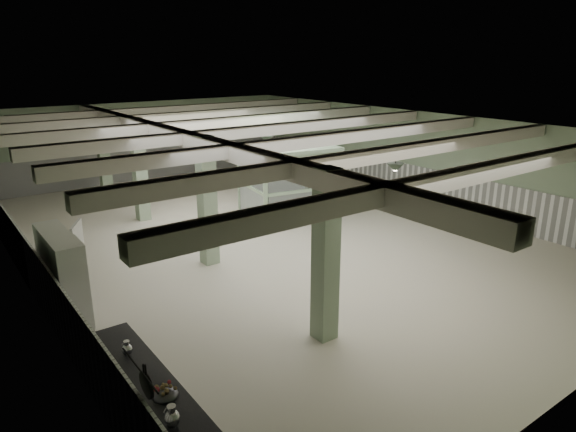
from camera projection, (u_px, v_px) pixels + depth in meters
floor at (264, 235)px, 16.75m from camera, size 20.00×20.00×0.00m
ceiling at (262, 124)px, 15.67m from camera, size 14.00×20.00×0.02m
wall_back at (144, 141)px, 23.89m from camera, size 14.00×0.02×3.60m
wall_left at (19, 223)px, 12.25m from camera, size 0.02×20.00×3.60m
wall_right at (411, 157)px, 20.17m from camera, size 0.02×20.00×3.60m
wainscot_left at (27, 263)px, 12.58m from camera, size 0.05×19.90×1.50m
wainscot_right at (409, 183)px, 20.47m from camera, size 0.05×19.90×1.50m
wainscot_back at (146, 163)px, 24.19m from camera, size 13.90×0.05×1.50m
girder at (188, 139)px, 14.32m from camera, size 0.45×19.90×0.40m
beam_a at (476, 174)px, 9.97m from camera, size 13.90×0.35×0.32m
beam_b at (381, 155)px, 11.89m from camera, size 13.90×0.35×0.32m
beam_c at (313, 141)px, 13.81m from camera, size 13.90×0.35×0.32m
beam_d at (262, 130)px, 15.73m from camera, size 13.90×0.35×0.32m
beam_e at (222, 122)px, 17.65m from camera, size 13.90×0.35×0.32m
beam_f at (190, 116)px, 19.57m from camera, size 13.90×0.35×0.32m
beam_g at (163, 110)px, 21.49m from camera, size 13.90×0.35×0.32m
column_a at (326, 256)px, 10.19m from camera, size 0.42×0.42×3.60m
column_b at (207, 201)px, 14.03m from camera, size 0.42×0.42×3.60m
column_c at (140, 170)px, 17.87m from camera, size 0.42×0.42×3.60m
column_d at (103, 153)px, 20.94m from camera, size 0.42×0.42×3.60m
hook_rail at (139, 369)px, 6.44m from camera, size 0.02×1.20×0.02m
pendant_front at (395, 168)px, 12.28m from camera, size 0.44×0.44×0.22m
pendant_mid at (267, 139)px, 16.51m from camera, size 0.44×0.44×0.22m
pendant_back at (196, 123)px, 20.35m from camera, size 0.44×0.44×0.22m
prep_counter at (158, 423)px, 7.54m from camera, size 0.83×4.77×0.91m
pitcher_near at (172, 416)px, 6.78m from camera, size 0.22×0.25×0.31m
pitcher_far at (127, 348)px, 8.41m from camera, size 0.24×0.25×0.26m
veg_colander at (165, 392)px, 7.38m from camera, size 0.43×0.43×0.17m
skillet_near at (147, 386)px, 6.47m from camera, size 0.04×0.34×0.34m
skillet_far at (145, 383)px, 6.53m from camera, size 0.04×0.30×0.30m
walkin_cooler at (64, 282)px, 10.98m from camera, size 0.90×2.14×1.96m
guard_booth at (288, 167)px, 18.72m from camera, size 3.54×3.15×2.52m
filing_cabinet at (330, 189)px, 19.62m from camera, size 0.56×0.74×1.49m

